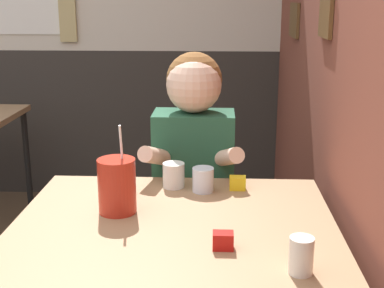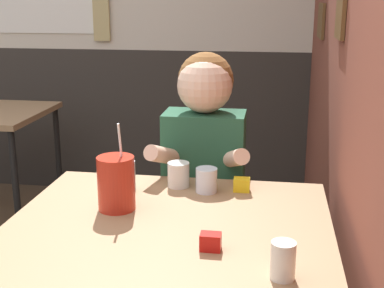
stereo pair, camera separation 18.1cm
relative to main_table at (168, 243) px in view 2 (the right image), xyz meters
The scene contains 11 objects.
brick_wall_right 1.30m from the main_table, 57.80° to the left, with size 0.08×4.69×2.70m.
back_wall 2.57m from the main_table, 110.43° to the left, with size 5.85×0.09×2.70m.
main_table is the anchor object (origin of this frame).
person_seated 0.62m from the main_table, 86.64° to the left, with size 0.42×0.42×1.26m.
cocktail_pitcher 0.27m from the main_table, 153.16° to the left, with size 0.13×0.13×0.30m.
glass_near_pitcher 0.37m from the main_table, 127.66° to the left, with size 0.08×0.08×0.11m.
glass_center 0.37m from the main_table, 94.54° to the left, with size 0.08×0.08×0.09m.
glass_far_side 0.47m from the main_table, 38.77° to the right, with size 0.07×0.07×0.10m.
glass_by_brick 0.34m from the main_table, 74.67° to the left, with size 0.08×0.08×0.09m.
condiment_ketchup 0.24m from the main_table, 45.12° to the right, with size 0.06×0.04×0.05m.
condiment_mustard 0.41m from the main_table, 57.57° to the left, with size 0.06×0.04×0.05m.
Camera 2 is at (1.17, -1.16, 1.48)m, focal length 50.00 mm.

